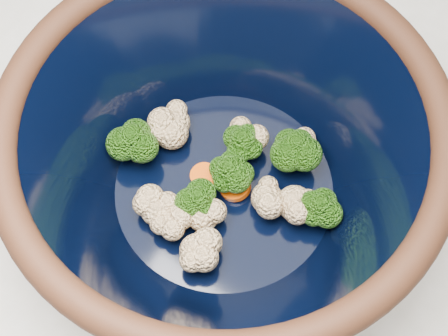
# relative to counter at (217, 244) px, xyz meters

# --- Properties ---
(ground) EXTENTS (3.00, 3.00, 0.00)m
(ground) POSITION_rel_counter_xyz_m (0.00, 0.00, -0.45)
(ground) COLOR #9E7A54
(ground) RESTS_ON ground
(counter) EXTENTS (1.20, 1.20, 0.90)m
(counter) POSITION_rel_counter_xyz_m (0.00, 0.00, 0.00)
(counter) COLOR beige
(counter) RESTS_ON ground
(mixing_bowl) EXTENTS (0.39, 0.39, 0.16)m
(mixing_bowl) POSITION_rel_counter_xyz_m (0.08, -0.09, 0.54)
(mixing_bowl) COLOR black
(mixing_bowl) RESTS_ON counter
(vegetable_pile) EXTENTS (0.21, 0.17, 0.05)m
(vegetable_pile) POSITION_rel_counter_xyz_m (0.08, -0.09, 0.51)
(vegetable_pile) COLOR #608442
(vegetable_pile) RESTS_ON mixing_bowl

